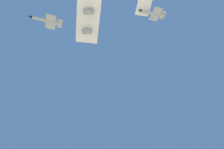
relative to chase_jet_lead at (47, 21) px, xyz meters
name	(u,v)px	position (x,y,z in m)	size (l,w,h in m)	color
chase_jet_lead	(47,21)	(0.00, 0.00, 0.00)	(15.12, 9.05, 4.00)	#999EA3
chase_jet_right_wing	(153,13)	(-50.47, -8.29, 13.77)	(15.25, 8.95, 4.00)	#999EA3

